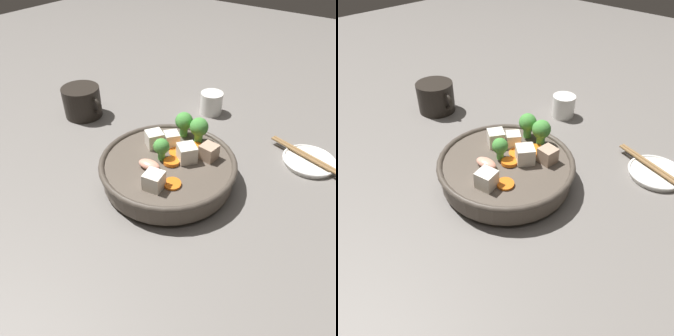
% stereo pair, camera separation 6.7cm
% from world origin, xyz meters
% --- Properties ---
extents(ground_plane, '(3.00, 3.00, 0.00)m').
position_xyz_m(ground_plane, '(0.00, 0.00, 0.00)').
color(ground_plane, slate).
extents(stirfry_bowl, '(0.28, 0.28, 0.11)m').
position_xyz_m(stirfry_bowl, '(-0.00, 0.00, 0.04)').
color(stirfry_bowl, '#51473D').
rests_on(stirfry_bowl, ground_plane).
extents(side_saucer, '(0.12, 0.12, 0.01)m').
position_xyz_m(side_saucer, '(0.22, 0.24, 0.01)').
color(side_saucer, white).
rests_on(side_saucer, ground_plane).
extents(tea_cup, '(0.06, 0.06, 0.06)m').
position_xyz_m(tea_cup, '(-0.08, 0.30, 0.03)').
color(tea_cup, white).
rests_on(tea_cup, ground_plane).
extents(dark_mug, '(0.12, 0.10, 0.08)m').
position_xyz_m(dark_mug, '(-0.35, 0.09, 0.04)').
color(dark_mug, black).
rests_on(dark_mug, ground_plane).
extents(chopsticks_pair, '(0.20, 0.07, 0.01)m').
position_xyz_m(chopsticks_pair, '(0.22, 0.24, 0.02)').
color(chopsticks_pair, olive).
rests_on(chopsticks_pair, side_saucer).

